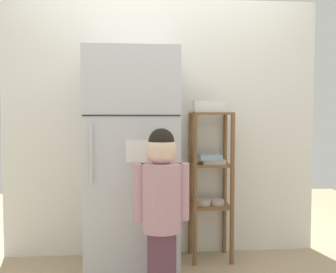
# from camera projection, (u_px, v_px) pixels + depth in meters

# --- Properties ---
(ground_plane) EXTENTS (6.00, 6.00, 0.00)m
(ground_plane) POSITION_uv_depth(u_px,v_px,m) (165.00, 267.00, 2.94)
(ground_plane) COLOR tan
(kitchen_wall_back) EXTENTS (2.71, 0.03, 2.21)m
(kitchen_wall_back) POSITION_uv_depth(u_px,v_px,m) (162.00, 128.00, 3.21)
(kitchen_wall_back) COLOR silver
(kitchen_wall_back) RESTS_ON ground
(refrigerator) EXTENTS (0.70, 0.60, 1.71)m
(refrigerator) POSITION_uv_depth(u_px,v_px,m) (133.00, 161.00, 2.89)
(refrigerator) COLOR silver
(refrigerator) RESTS_ON ground
(child_standing) EXTENTS (0.36, 0.27, 1.12)m
(child_standing) POSITION_uv_depth(u_px,v_px,m) (161.00, 197.00, 2.40)
(child_standing) COLOR #663E4F
(child_standing) RESTS_ON ground
(pantry_shelf_unit) EXTENTS (0.34, 0.30, 1.24)m
(pantry_shelf_unit) POSITION_uv_depth(u_px,v_px,m) (211.00, 175.00, 3.09)
(pantry_shelf_unit) COLOR brown
(pantry_shelf_unit) RESTS_ON ground
(fruit_bin) EXTENTS (0.25, 0.16, 0.09)m
(fruit_bin) POSITION_uv_depth(u_px,v_px,m) (208.00, 108.00, 3.06)
(fruit_bin) COLOR white
(fruit_bin) RESTS_ON pantry_shelf_unit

